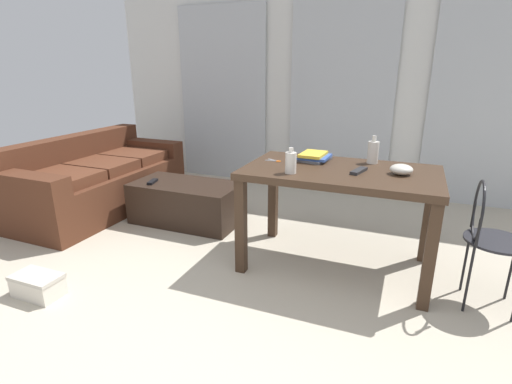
% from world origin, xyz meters
% --- Properties ---
extents(ground_plane, '(8.47, 8.47, 0.00)m').
position_xyz_m(ground_plane, '(0.00, 1.37, 0.00)').
color(ground_plane, '#B2A893').
extents(wall_back, '(5.87, 0.10, 2.53)m').
position_xyz_m(wall_back, '(0.00, 3.53, 1.26)').
color(wall_back, silver).
rests_on(wall_back, ground).
extents(curtains, '(4.17, 0.03, 2.14)m').
position_xyz_m(curtains, '(0.00, 3.45, 1.07)').
color(curtains, '#B2B7BC').
rests_on(curtains, ground).
extents(couch, '(0.88, 1.85, 0.74)m').
position_xyz_m(couch, '(-2.18, 1.86, 0.30)').
color(couch, '#4C2819').
rests_on(couch, ground).
extents(coffee_table, '(1.01, 0.53, 0.38)m').
position_xyz_m(coffee_table, '(-1.11, 1.87, 0.19)').
color(coffee_table, black).
rests_on(coffee_table, ground).
extents(craft_table, '(1.33, 0.78, 0.75)m').
position_xyz_m(craft_table, '(0.37, 1.54, 0.65)').
color(craft_table, '#382619').
rests_on(craft_table, ground).
extents(wire_chair, '(0.37, 0.37, 0.80)m').
position_xyz_m(wire_chair, '(1.29, 1.39, 0.50)').
color(wire_chair, black).
rests_on(wire_chair, ground).
extents(bottle_near, '(0.08, 0.08, 0.17)m').
position_xyz_m(bottle_near, '(0.08, 1.31, 0.82)').
color(bottle_near, beige).
rests_on(bottle_near, craft_table).
extents(bottle_far, '(0.08, 0.08, 0.20)m').
position_xyz_m(bottle_far, '(0.55, 1.80, 0.83)').
color(bottle_far, beige).
rests_on(bottle_far, craft_table).
extents(bowl, '(0.15, 0.15, 0.07)m').
position_xyz_m(bowl, '(0.77, 1.55, 0.78)').
color(bowl, beige).
rests_on(bowl, craft_table).
extents(book_stack, '(0.26, 0.28, 0.06)m').
position_xyz_m(book_stack, '(0.13, 1.73, 0.78)').
color(book_stack, '#4C4C51').
rests_on(book_stack, craft_table).
extents(tv_remote_on_table, '(0.10, 0.19, 0.02)m').
position_xyz_m(tv_remote_on_table, '(0.50, 1.50, 0.76)').
color(tv_remote_on_table, '#232326').
rests_on(tv_remote_on_table, craft_table).
extents(scissors, '(0.12, 0.07, 0.00)m').
position_xyz_m(scissors, '(-0.13, 1.59, 0.75)').
color(scissors, '#9EA0A5').
rests_on(scissors, craft_table).
extents(tv_remote_primary, '(0.08, 0.16, 0.02)m').
position_xyz_m(tv_remote_primary, '(-1.41, 1.77, 0.40)').
color(tv_remote_primary, black).
rests_on(tv_remote_primary, coffee_table).
extents(shoebox, '(0.32, 0.19, 0.15)m').
position_xyz_m(shoebox, '(-1.34, 0.41, 0.08)').
color(shoebox, beige).
rests_on(shoebox, ground).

